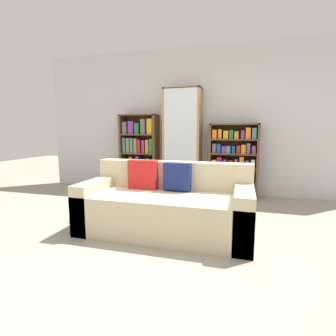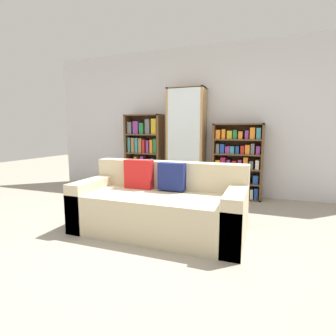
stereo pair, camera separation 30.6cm
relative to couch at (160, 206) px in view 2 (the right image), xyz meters
The scene contains 7 objects.
ground_plane 0.56m from the couch, 107.09° to the right, with size 16.00×16.00×0.00m, color gray.
wall_back 2.36m from the couch, 93.75° to the left, with size 6.00×0.06×2.70m.
couch is the anchor object (origin of this frame).
bookshelf_left 2.24m from the couch, 120.03° to the left, with size 0.73×0.32×1.49m.
display_cabinet 2.01m from the couch, 97.21° to the left, with size 0.67×0.36×1.94m.
bookshelf_right 2.05m from the couch, 70.21° to the left, with size 0.85×0.32×1.30m.
wine_bottle 1.03m from the couch, 68.68° to the left, with size 0.09×0.09×0.35m.
Camera 2 is at (1.28, -2.31, 1.18)m, focal length 28.00 mm.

